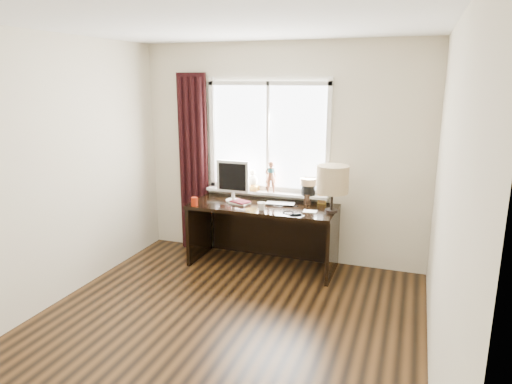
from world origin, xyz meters
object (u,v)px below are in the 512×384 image
at_px(laptop, 281,204).
at_px(monitor, 233,178).
at_px(desk, 265,223).
at_px(mug, 262,206).
at_px(table_lamp, 332,180).
at_px(red_cup, 194,202).

xyz_separation_m(laptop, monitor, (-0.59, -0.02, 0.26)).
relative_size(desk, monitor, 3.47).
height_order(desk, monitor, monitor).
distance_m(mug, desk, 0.41).
bearing_deg(table_lamp, red_cup, -169.90).
relative_size(laptop, mug, 3.55).
height_order(red_cup, desk, red_cup).
distance_m(laptop, mug, 0.31).
bearing_deg(laptop, red_cup, -164.87).
height_order(laptop, monitor, monitor).
relative_size(mug, monitor, 0.19).
bearing_deg(mug, red_cup, -172.80).
relative_size(mug, table_lamp, 0.18).
xyz_separation_m(laptop, red_cup, (-0.92, -0.37, 0.04)).
distance_m(laptop, table_lamp, 0.71).
relative_size(laptop, monitor, 0.68).
distance_m(red_cup, table_lamp, 1.59).
relative_size(red_cup, monitor, 0.21).
height_order(laptop, red_cup, red_cup).
bearing_deg(monitor, red_cup, -134.14).
distance_m(mug, red_cup, 0.79).
distance_m(monitor, table_lamp, 1.20).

